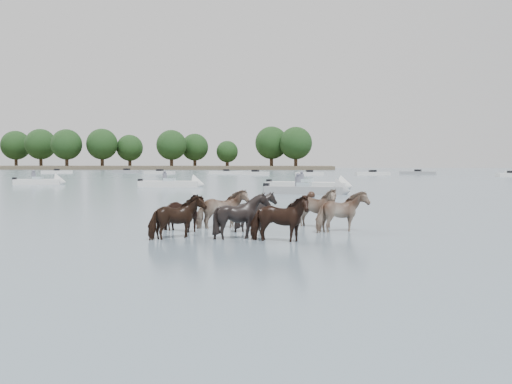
{
  "coord_description": "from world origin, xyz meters",
  "views": [
    {
      "loc": [
        2.47,
        -16.03,
        1.96
      ],
      "look_at": [
        0.98,
        0.39,
        1.1
      ],
      "focal_mm": 39.35,
      "sensor_mm": 36.0,
      "label": 1
    }
  ],
  "objects": [
    {
      "name": "treeline",
      "position": [
        -63.63,
        149.81,
        7.0
      ],
      "size": [
        145.42,
        22.77,
        12.57
      ],
      "color": "#382619",
      "rests_on": "ground"
    },
    {
      "name": "shoreline",
      "position": [
        -70.0,
        150.0,
        0.5
      ],
      "size": [
        160.0,
        30.0,
        1.0
      ],
      "primitive_type": "cube",
      "color": "#4C4233",
      "rests_on": "ground"
    },
    {
      "name": "motorboat_b",
      "position": [
        3.06,
        19.32,
        0.23
      ],
      "size": [
        5.64,
        2.52,
        1.92
      ],
      "rotation": [
        0.0,
        0.0,
        -0.18
      ],
      "color": "gray",
      "rests_on": "ground"
    },
    {
      "name": "swimming_pony",
      "position": [
        2.67,
        15.83,
        0.1
      ],
      "size": [
        0.72,
        0.44,
        0.44
      ],
      "color": "black",
      "rests_on": "ground"
    },
    {
      "name": "motorboat_a",
      "position": [
        -7.9,
        28.7,
        0.23
      ],
      "size": [
        5.48,
        1.65,
        1.92
      ],
      "rotation": [
        0.0,
        0.0,
        0.01
      ],
      "color": "silver",
      "rests_on": "ground"
    },
    {
      "name": "ground",
      "position": [
        0.0,
        0.0,
        0.0
      ],
      "size": [
        400.0,
        400.0,
        0.0
      ],
      "primitive_type": "plane",
      "color": "#4A5B6B",
      "rests_on": "ground"
    },
    {
      "name": "distant_flotilla",
      "position": [
        -1.82,
        76.54,
        0.26
      ],
      "size": [
        104.72,
        29.72,
        0.93
      ],
      "color": "silver",
      "rests_on": "ground"
    },
    {
      "name": "motorboat_c",
      "position": [
        3.26,
        27.01,
        0.22
      ],
      "size": [
        6.9,
        3.65,
        1.92
      ],
      "rotation": [
        0.0,
        0.0,
        -0.32
      ],
      "color": "silver",
      "rests_on": "ground"
    },
    {
      "name": "motorboat_f",
      "position": [
        -21.01,
        32.64,
        0.23
      ],
      "size": [
        4.7,
        2.71,
        1.92
      ],
      "rotation": [
        0.0,
        0.0,
        0.27
      ],
      "color": "silver",
      "rests_on": "ground"
    },
    {
      "name": "pony_herd",
      "position": [
        1.04,
        -0.6,
        0.52
      ],
      "size": [
        6.23,
        4.37,
        1.33
      ],
      "color": "black",
      "rests_on": "ground"
    }
  ]
}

